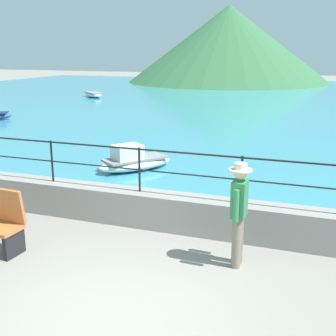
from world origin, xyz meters
The scene contains 8 objects.
ground_plane centered at (0.00, 0.00, 0.00)m, with size 120.00×120.00×0.00m, color gray.
promenade_wall centered at (0.00, 3.20, 0.35)m, with size 20.00×0.56×0.70m, color gray.
railing centered at (0.00, 3.20, 1.33)m, with size 18.44×0.04×0.90m.
lake_water centered at (0.00, 25.84, 0.03)m, with size 64.00×44.32×0.06m, color teal.
hill_main centered at (-8.22, 43.28, 3.96)m, with size 21.38×21.38×7.92m, color #33663D.
person_walking centered at (1.20, 2.10, 0.98)m, with size 0.38×0.57×1.75m.
boat_0 centered at (-2.79, 6.80, 0.33)m, with size 2.10×2.38×0.76m.
boat_2 centered at (-13.92, 24.23, 0.26)m, with size 2.34×2.17×0.36m.
Camera 1 is at (2.43, -4.60, 3.48)m, focal length 47.42 mm.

